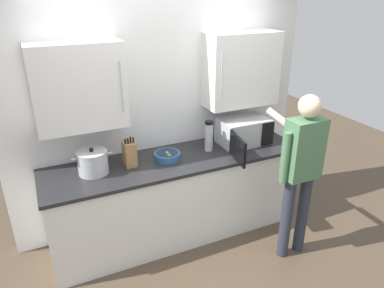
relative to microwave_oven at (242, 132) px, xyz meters
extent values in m
plane|color=#4C3D2D|center=(-0.79, -0.72, -1.05)|extent=(9.33, 9.33, 0.00)
cube|color=white|center=(-0.79, 0.36, 0.31)|extent=(3.27, 0.10, 2.73)
cube|color=white|center=(-1.63, 0.15, 0.65)|extent=(0.80, 0.32, 0.77)
cylinder|color=#B7BABF|center=(-1.29, -0.02, 0.65)|extent=(0.01, 0.01, 0.46)
cube|color=white|center=(0.05, 0.15, 0.65)|extent=(0.80, 0.32, 0.77)
cylinder|color=#B7BABF|center=(-0.29, -0.02, 0.65)|extent=(0.01, 0.01, 0.46)
cube|color=white|center=(-0.79, -0.04, -0.61)|extent=(2.63, 0.68, 0.87)
cube|color=#232326|center=(-0.79, -0.04, -0.16)|extent=(2.67, 0.72, 0.03)
cube|color=black|center=(-0.79, -0.36, -1.01)|extent=(2.63, 0.04, 0.09)
cube|color=#B7BABF|center=(0.03, 0.01, 0.00)|extent=(0.53, 0.36, 0.28)
cube|color=beige|center=(-0.04, 0.00, 0.00)|extent=(0.34, 0.31, 0.23)
cube|color=black|center=(0.22, -0.17, 0.00)|extent=(0.15, 0.01, 0.26)
cube|color=black|center=(-0.27, -0.35, 0.00)|extent=(0.09, 0.38, 0.26)
cylinder|color=#335684|center=(-0.88, -0.01, -0.11)|extent=(0.27, 0.27, 0.07)
cylinder|color=#192B42|center=(-0.88, -0.01, -0.09)|extent=(0.22, 0.22, 0.04)
sphere|color=#511E5B|center=(-0.91, -0.02, -0.08)|extent=(0.04, 0.04, 0.04)
sphere|color=#5B9333|center=(-0.89, -0.08, -0.07)|extent=(0.05, 0.05, 0.05)
sphere|color=orange|center=(-0.89, -0.02, -0.08)|extent=(0.04, 0.04, 0.04)
cylinder|color=#B7BABF|center=(-1.61, 0.00, -0.04)|extent=(0.28, 0.28, 0.21)
cylinder|color=#B7BABF|center=(-1.61, 0.00, 0.07)|extent=(0.28, 0.28, 0.02)
cylinder|color=black|center=(-1.61, 0.00, 0.10)|extent=(0.04, 0.04, 0.03)
cylinder|color=#B7BABF|center=(-1.78, 0.00, 0.03)|extent=(0.05, 0.02, 0.02)
cylinder|color=#B7BABF|center=(-1.45, 0.00, 0.03)|extent=(0.05, 0.02, 0.02)
cylinder|color=#B7BABF|center=(-0.41, 0.00, 0.01)|extent=(0.08, 0.08, 0.30)
cylinder|color=black|center=(-0.41, 0.00, 0.17)|extent=(0.09, 0.09, 0.03)
cube|color=#A37547|center=(-1.26, 0.01, -0.02)|extent=(0.11, 0.15, 0.24)
cylinder|color=black|center=(-1.30, -0.01, 0.13)|extent=(0.02, 0.02, 0.05)
cylinder|color=black|center=(-1.27, -0.01, 0.13)|extent=(0.02, 0.02, 0.06)
cylinder|color=black|center=(-1.25, -0.01, 0.13)|extent=(0.02, 0.02, 0.06)
cylinder|color=black|center=(-1.22, -0.01, 0.13)|extent=(0.02, 0.02, 0.05)
cylinder|color=#282D3D|center=(0.03, -0.83, -0.61)|extent=(0.11, 0.11, 0.88)
cylinder|color=#282D3D|center=(0.23, -0.83, -0.61)|extent=(0.11, 0.11, 0.88)
cube|color=#47704C|center=(0.13, -0.83, 0.12)|extent=(0.34, 0.20, 0.57)
sphere|color=beige|center=(0.13, -0.83, 0.52)|extent=(0.20, 0.20, 0.20)
cylinder|color=beige|center=(0.19, -0.58, 0.22)|extent=(0.30, 0.55, 0.32)
cylinder|color=#47704C|center=(-0.07, -0.83, 0.07)|extent=(0.07, 0.07, 0.49)
camera|label=1|loc=(-2.02, -3.07, 1.47)|focal=33.44mm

